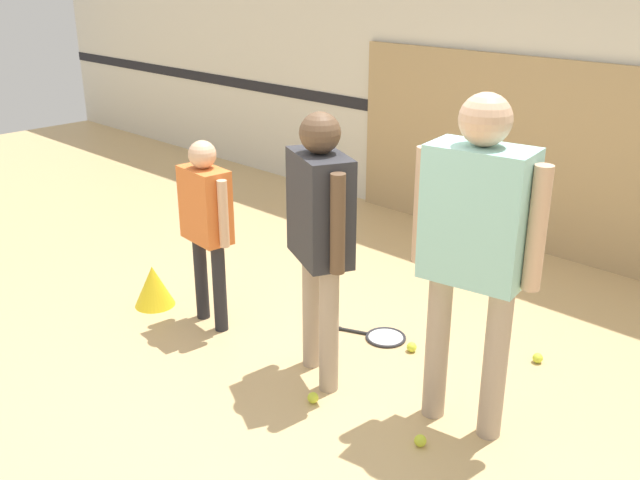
{
  "coord_description": "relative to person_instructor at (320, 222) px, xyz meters",
  "views": [
    {
      "loc": [
        2.72,
        -2.65,
        2.4
      ],
      "look_at": [
        0.06,
        0.09,
        0.91
      ],
      "focal_mm": 40.0,
      "sensor_mm": 36.0,
      "label": 1
    }
  ],
  "objects": [
    {
      "name": "ground_plane",
      "position": [
        -0.06,
        -0.09,
        -1.02
      ],
      "size": [
        16.0,
        16.0,
        0.0
      ],
      "primitive_type": "plane",
      "color": "tan"
    },
    {
      "name": "wall_back",
      "position": [
        -0.06,
        2.9,
        0.58
      ],
      "size": [
        16.0,
        0.07,
        3.2
      ],
      "color": "silver",
      "rests_on": "ground_plane"
    },
    {
      "name": "wall_panel",
      "position": [
        -0.38,
        2.84,
        -0.18
      ],
      "size": [
        3.33,
        0.05,
        1.67
      ],
      "color": "tan",
      "rests_on": "ground_plane"
    },
    {
      "name": "person_instructor",
      "position": [
        0.0,
        0.0,
        0.0
      ],
      "size": [
        0.57,
        0.43,
        1.65
      ],
      "rotation": [
        0.0,
        0.0,
        -0.45
      ],
      "color": "tan",
      "rests_on": "ground_plane"
    },
    {
      "name": "person_student_left",
      "position": [
        -1.03,
        -0.03,
        -0.2
      ],
      "size": [
        0.5,
        0.24,
        1.33
      ],
      "rotation": [
        0.0,
        0.0,
        -0.1
      ],
      "color": "#232328",
      "rests_on": "ground_plane"
    },
    {
      "name": "person_student_right",
      "position": [
        0.9,
        0.19,
        0.12
      ],
      "size": [
        0.69,
        0.36,
        1.84
      ],
      "rotation": [
        0.0,
        0.0,
        -2.98
      ],
      "color": "tan",
      "rests_on": "ground_plane"
    },
    {
      "name": "racket_spare_on_floor",
      "position": [
        -0.02,
        0.64,
        -1.01
      ],
      "size": [
        0.51,
        0.36,
        0.03
      ],
      "rotation": [
        0.0,
        0.0,
        3.54
      ],
      "color": "#28282D",
      "rests_on": "ground_plane"
    },
    {
      "name": "tennis_ball_near_instructor",
      "position": [
        0.17,
        -0.24,
        -0.99
      ],
      "size": [
        0.07,
        0.07,
        0.07
      ],
      "primitive_type": "sphere",
      "color": "#CCE038",
      "rests_on": "ground_plane"
    },
    {
      "name": "tennis_ball_by_spare_racket",
      "position": [
        0.23,
        0.63,
        -0.99
      ],
      "size": [
        0.07,
        0.07,
        0.07
      ],
      "primitive_type": "sphere",
      "color": "#CCE038",
      "rests_on": "ground_plane"
    },
    {
      "name": "tennis_ball_stray_left",
      "position": [
        0.86,
        -0.12,
        -0.99
      ],
      "size": [
        0.07,
        0.07,
        0.07
      ],
      "primitive_type": "sphere",
      "color": "#CCE038",
      "rests_on": "ground_plane"
    },
    {
      "name": "tennis_ball_stray_right",
      "position": [
        0.89,
        1.09,
        -0.99
      ],
      "size": [
        0.07,
        0.07,
        0.07
      ],
      "primitive_type": "sphere",
      "color": "#CCE038",
      "rests_on": "ground_plane"
    },
    {
      "name": "training_cone",
      "position": [
        -1.57,
        -0.16,
        -0.86
      ],
      "size": [
        0.3,
        0.3,
        0.31
      ],
      "color": "yellow",
      "rests_on": "ground_plane"
    }
  ]
}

